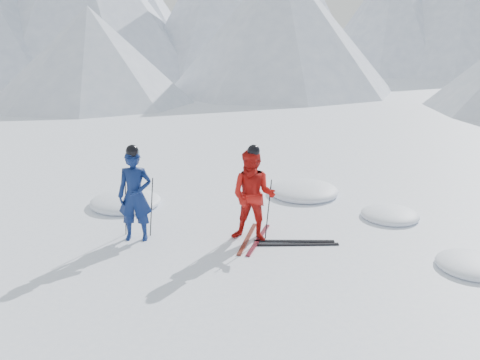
# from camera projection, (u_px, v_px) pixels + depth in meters

# --- Properties ---
(ground) EXTENTS (160.00, 160.00, 0.00)m
(ground) POSITION_uv_depth(u_px,v_px,m) (298.00, 240.00, 10.85)
(ground) COLOR white
(ground) RESTS_ON ground
(skier_blue) EXTENTS (0.79, 0.60, 1.96)m
(skier_blue) POSITION_uv_depth(u_px,v_px,m) (135.00, 196.00, 10.61)
(skier_blue) COLOR #0D1D4F
(skier_blue) RESTS_ON ground
(skier_red) EXTENTS (0.99, 0.79, 1.97)m
(skier_red) POSITION_uv_depth(u_px,v_px,m) (253.00, 196.00, 10.56)
(skier_red) COLOR #B4130E
(skier_red) RESTS_ON ground
(pole_blue_left) EXTENTS (0.13, 0.09, 1.31)m
(pole_blue_left) POSITION_uv_depth(u_px,v_px,m) (126.00, 207.00, 10.90)
(pole_blue_left) COLOR black
(pole_blue_left) RESTS_ON ground
(pole_blue_right) EXTENTS (0.13, 0.08, 1.31)m
(pole_blue_right) POSITION_uv_depth(u_px,v_px,m) (151.00, 207.00, 10.89)
(pole_blue_right) COLOR black
(pole_blue_right) RESTS_ON ground
(pole_red_left) EXTENTS (0.13, 0.10, 1.31)m
(pole_red_left) POSITION_uv_depth(u_px,v_px,m) (242.00, 206.00, 10.95)
(pole_red_left) COLOR black
(pole_red_left) RESTS_ON ground
(pole_red_right) EXTENTS (0.13, 0.09, 1.31)m
(pole_red_right) POSITION_uv_depth(u_px,v_px,m) (268.00, 209.00, 10.74)
(pole_red_right) COLOR black
(pole_red_right) RESTS_ON ground
(ski_worn_left) EXTENTS (0.11, 1.70, 0.03)m
(ski_worn_left) POSITION_uv_depth(u_px,v_px,m) (247.00, 239.00, 10.87)
(ski_worn_left) COLOR black
(ski_worn_left) RESTS_ON ground
(ski_worn_right) EXTENTS (0.22, 1.70, 0.03)m
(ski_worn_right) POSITION_uv_depth(u_px,v_px,m) (258.00, 240.00, 10.82)
(ski_worn_right) COLOR black
(ski_worn_right) RESTS_ON ground
(ski_loose_a) EXTENTS (1.68, 0.43, 0.03)m
(ski_loose_a) POSITION_uv_depth(u_px,v_px,m) (294.00, 241.00, 10.74)
(ski_loose_a) COLOR black
(ski_loose_a) RESTS_ON ground
(ski_loose_b) EXTENTS (1.67, 0.48, 0.03)m
(ski_loose_b) POSITION_uv_depth(u_px,v_px,m) (298.00, 244.00, 10.58)
(ski_loose_b) COLOR black
(ski_loose_b) RESTS_ON ground
(snow_lumps) EXTENTS (9.45, 5.36, 0.42)m
(snow_lumps) POSITION_uv_depth(u_px,v_px,m) (273.00, 209.00, 12.70)
(snow_lumps) COLOR white
(snow_lumps) RESTS_ON ground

